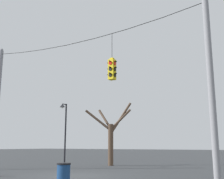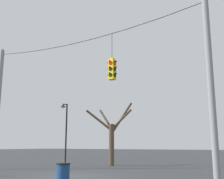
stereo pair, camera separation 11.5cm
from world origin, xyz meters
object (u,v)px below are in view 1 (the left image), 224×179
object	(u,v)px
utility_pole_right	(211,83)
bare_tree	(111,135)
traffic_light_over_intersection	(112,69)
street_lamp	(64,123)
trash_bin	(63,175)

from	to	relation	value
utility_pole_right	bare_tree	distance (m)	12.33
utility_pole_right	traffic_light_over_intersection	bearing A→B (deg)	-180.00
traffic_light_over_intersection	street_lamp	xyz separation A→B (m)	(-6.59, 3.79, -2.39)
utility_pole_right	street_lamp	xyz separation A→B (m)	(-11.72, 3.79, -1.02)
utility_pole_right	trash_bin	bearing A→B (deg)	-144.08
utility_pole_right	street_lamp	distance (m)	12.36
utility_pole_right	traffic_light_over_intersection	distance (m)	5.31
street_lamp	trash_bin	distance (m)	10.38
utility_pole_right	traffic_light_over_intersection	world-z (taller)	utility_pole_right
traffic_light_over_intersection	trash_bin	world-z (taller)	traffic_light_over_intersection
trash_bin	street_lamp	bearing A→B (deg)	131.34
street_lamp	utility_pole_right	bearing A→B (deg)	-17.90
traffic_light_over_intersection	street_lamp	size ratio (longest dim) A/B	0.56
trash_bin	bare_tree	bearing A→B (deg)	112.56
traffic_light_over_intersection	street_lamp	world-z (taller)	traffic_light_over_intersection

